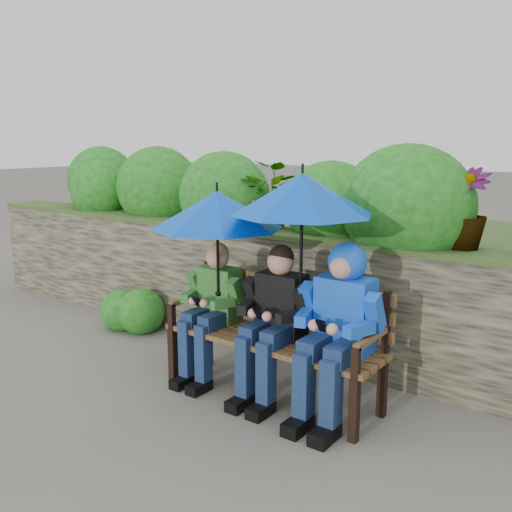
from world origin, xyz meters
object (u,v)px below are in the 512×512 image
Objects in this scene: boy_left at (212,305)px; umbrella_left at (217,210)px; park_bench at (277,329)px; boy_middle at (274,316)px; boy_right at (338,319)px; umbrella_right at (302,194)px.

boy_left is 1.08× the size of umbrella_left.
park_bench is 0.55m from boy_left.
boy_left is at bearing 179.50° from boy_middle.
boy_middle is at bearing -0.50° from boy_left.
boy_right is 1.16m from umbrella_left.
boy_left is 0.71m from umbrella_left.
park_bench is at bearing 8.24° from umbrella_left.
umbrella_right is at bearing 14.89° from boy_middle.
boy_middle reaches higher than boy_left.
boy_left is at bearing 178.52° from umbrella_left.
boy_left reaches higher than park_bench.
park_bench is 1.68× the size of umbrella_right.
park_bench is 0.14m from boy_middle.
boy_middle is at bearing -179.23° from boy_right.
boy_right is 0.82m from umbrella_right.
park_bench is 1.40× the size of boy_right.
boy_left is 0.56m from boy_middle.
boy_right is at bearing -7.66° from umbrella_right.
umbrella_right reaches higher than boy_middle.
boy_right is at bearing 0.77° from boy_middle.
umbrella_right is (0.18, 0.05, 0.83)m from boy_middle.
boy_left is at bearing -179.91° from boy_right.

